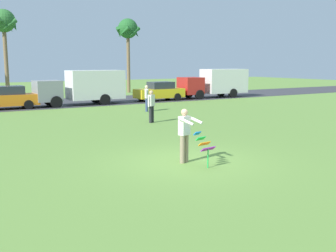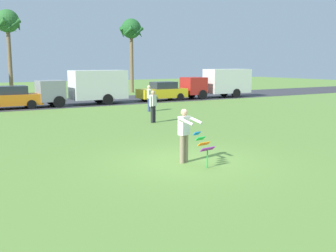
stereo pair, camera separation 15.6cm
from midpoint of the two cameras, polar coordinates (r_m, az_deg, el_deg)
name	(u,v)px [view 2 (the right image)]	position (r m, az deg, el deg)	size (l,w,h in m)	color
ground_plane	(187,162)	(12.82, 3.10, -5.16)	(120.00, 120.00, 0.00)	olive
road_strip	(39,104)	(32.39, -18.08, 3.04)	(120.00, 8.00, 0.01)	#38383D
person_kite_flyer	(184,133)	(12.48, 2.76, -1.08)	(0.68, 0.75, 1.73)	gray
kite_held	(204,145)	(12.05, 5.57, -2.70)	(0.53, 0.67, 1.06)	blue
parked_car_orange	(10,98)	(29.53, -21.76, 3.80)	(4.22, 1.87, 1.60)	orange
parked_truck_grey_van	(88,86)	(30.85, -11.34, 5.65)	(6.71, 2.14, 2.62)	gray
parked_car_yellow	(162,92)	(33.61, -0.68, 5.00)	(4.21, 1.85, 1.60)	yellow
parked_truck_red_cab	(220,82)	(37.00, 7.63, 6.28)	(6.77, 2.28, 2.62)	#B2231E
palm_tree_right_near	(8,25)	(40.11, -22.08, 13.44)	(2.58, 2.71, 8.05)	brown
palm_tree_centre_far	(131,32)	(43.57, -5.23, 13.45)	(2.58, 2.71, 7.89)	brown
person_walker_near	(153,105)	(21.05, -1.96, 3.01)	(0.52, 0.36, 1.73)	#26262B
person_walker_far	(149,97)	(26.04, -2.60, 4.16)	(0.38, 0.49, 1.73)	#384772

